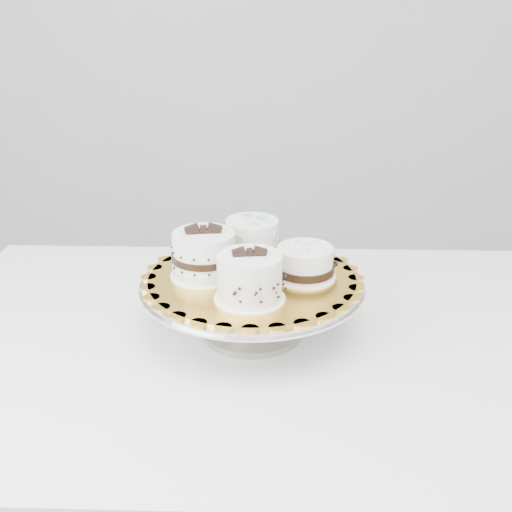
{
  "coord_description": "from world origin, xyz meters",
  "views": [
    {
      "loc": [
        0.04,
        -0.77,
        1.34
      ],
      "look_at": [
        0.03,
        0.25,
        0.91
      ],
      "focal_mm": 45.0,
      "sensor_mm": 36.0,
      "label": 1
    }
  ],
  "objects_px": {
    "cake_board": "(252,278)",
    "cake_dots": "(252,238)",
    "table": "(264,369)",
    "cake_ribbon": "(306,263)",
    "cake_swirl": "(250,279)",
    "cake_stand": "(252,297)",
    "cake_banded": "(204,256)"
  },
  "relations": [
    {
      "from": "cake_dots",
      "to": "cake_board",
      "type": "bearing_deg",
      "value": -106.97
    },
    {
      "from": "cake_stand",
      "to": "cake_ribbon",
      "type": "distance_m",
      "value": 0.12
    },
    {
      "from": "table",
      "to": "cake_swirl",
      "type": "bearing_deg",
      "value": -106.87
    },
    {
      "from": "cake_banded",
      "to": "cake_dots",
      "type": "distance_m",
      "value": 0.12
    },
    {
      "from": "cake_banded",
      "to": "cake_board",
      "type": "bearing_deg",
      "value": -11.15
    },
    {
      "from": "cake_stand",
      "to": "cake_swirl",
      "type": "relative_size",
      "value": 3.38
    },
    {
      "from": "cake_dots",
      "to": "cake_ribbon",
      "type": "relative_size",
      "value": 0.96
    },
    {
      "from": "table",
      "to": "cake_ribbon",
      "type": "relative_size",
      "value": 9.93
    },
    {
      "from": "cake_board",
      "to": "cake_banded",
      "type": "height_order",
      "value": "cake_banded"
    },
    {
      "from": "cake_board",
      "to": "cake_swirl",
      "type": "relative_size",
      "value": 3.12
    },
    {
      "from": "cake_stand",
      "to": "cake_swirl",
      "type": "xyz_separation_m",
      "value": [
        -0.0,
        -0.09,
        0.08
      ]
    },
    {
      "from": "cake_stand",
      "to": "cake_dots",
      "type": "bearing_deg",
      "value": 90.99
    },
    {
      "from": "cake_stand",
      "to": "cake_dots",
      "type": "distance_m",
      "value": 0.12
    },
    {
      "from": "cake_stand",
      "to": "cake_dots",
      "type": "relative_size",
      "value": 3.2
    },
    {
      "from": "cake_banded",
      "to": "cake_ribbon",
      "type": "distance_m",
      "value": 0.18
    },
    {
      "from": "cake_banded",
      "to": "cake_ribbon",
      "type": "bearing_deg",
      "value": -8.69
    },
    {
      "from": "cake_stand",
      "to": "cake_ribbon",
      "type": "bearing_deg",
      "value": 0.18
    },
    {
      "from": "cake_ribbon",
      "to": "table",
      "type": "bearing_deg",
      "value": -144.86
    },
    {
      "from": "cake_swirl",
      "to": "cake_banded",
      "type": "height_order",
      "value": "cake_banded"
    },
    {
      "from": "cake_board",
      "to": "cake_banded",
      "type": "xyz_separation_m",
      "value": [
        -0.08,
        0.01,
        0.04
      ]
    },
    {
      "from": "table",
      "to": "cake_swirl",
      "type": "xyz_separation_m",
      "value": [
        -0.02,
        -0.07,
        0.22
      ]
    },
    {
      "from": "cake_ribbon",
      "to": "cake_dots",
      "type": "bearing_deg",
      "value": 160.48
    },
    {
      "from": "cake_board",
      "to": "cake_swirl",
      "type": "bearing_deg",
      "value": -91.75
    },
    {
      "from": "cake_dots",
      "to": "table",
      "type": "bearing_deg",
      "value": -95.86
    },
    {
      "from": "cake_swirl",
      "to": "cake_dots",
      "type": "relative_size",
      "value": 0.95
    },
    {
      "from": "cake_board",
      "to": "cake_dots",
      "type": "xyz_separation_m",
      "value": [
        -0.0,
        0.09,
        0.04
      ]
    },
    {
      "from": "cake_board",
      "to": "cake_dots",
      "type": "height_order",
      "value": "cake_dots"
    },
    {
      "from": "cake_banded",
      "to": "cake_dots",
      "type": "bearing_deg",
      "value": 39.96
    },
    {
      "from": "cake_swirl",
      "to": "cake_board",
      "type": "bearing_deg",
      "value": 82.18
    },
    {
      "from": "cake_stand",
      "to": "cake_board",
      "type": "distance_m",
      "value": 0.04
    },
    {
      "from": "table",
      "to": "cake_board",
      "type": "bearing_deg",
      "value": 150.22
    },
    {
      "from": "cake_stand",
      "to": "cake_banded",
      "type": "xyz_separation_m",
      "value": [
        -0.08,
        0.01,
        0.08
      ]
    }
  ]
}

